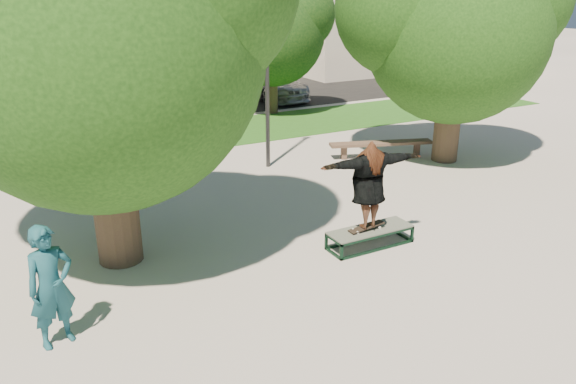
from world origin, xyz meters
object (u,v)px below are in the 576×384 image
bench (381,144)px  car_grey (101,101)px  car_dark (83,104)px  tree_right (453,20)px  grind_box (370,237)px  car_silver_a (13,101)px  lamppost (267,57)px  bystander (51,287)px  car_silver_b (269,82)px  tree_left (88,22)px

bench → car_grey: bearing=143.5°
car_dark → tree_right: bearing=-41.1°
tree_right → grind_box: tree_right is taller
car_silver_a → car_grey: car_silver_a is taller
car_dark → car_grey: (0.69, -0.07, 0.08)m
lamppost → bystander: (-6.64, -6.28, -2.21)m
grind_box → car_grey: 14.68m
bench → car_silver_b: car_silver_b is taller
car_grey → bystander: bearing=-93.0°
bystander → grind_box: bearing=-12.4°
tree_left → lamppost: bearing=36.4°
lamppost → car_dark: (-3.69, 8.73, -2.47)m
tree_right → bench: (-1.43, 1.09, -3.68)m
bystander → car_dark: bearing=62.0°
tree_right → bench: 4.10m
lamppost → car_silver_a: 11.80m
bystander → car_dark: (2.95, 15.01, -0.26)m
tree_left → bystander: tree_left is taller
lamppost → grind_box: (-0.60, -5.80, -2.96)m
tree_right → car_silver_b: size_ratio=1.26×
bystander → car_dark: 15.30m
car_silver_b → car_dark: bearing=-173.3°
lamppost → grind_box: bearing=-95.9°
lamppost → car_silver_b: size_ratio=1.19×
tree_left → car_dark: (1.60, 12.64, -3.74)m
lamppost → car_grey: 9.48m
car_dark → car_silver_b: car_silver_b is taller
tree_right → car_grey: (-7.92, 10.58, -3.33)m
grind_box → bystander: 6.11m
grind_box → bystander: (-6.04, -0.48, 0.75)m
lamppost → car_silver_a: (-6.07, 9.85, -2.32)m
bench → lamppost: bearing=-174.1°
tree_left → tree_right: tree_left is taller
car_silver_b → lamppost: bearing=-116.7°
bench → car_silver_a: (-9.55, 10.68, 0.42)m
grind_box → car_dark: 14.87m
lamppost → bench: lamppost is taller
tree_right → car_silver_b: (0.03, 11.60, -3.35)m
tree_left → car_grey: 13.29m
grind_box → bystander: bearing=-175.5°
tree_right → bystander: size_ratio=3.46×
bench → car_grey: car_grey is taller
tree_right → lamppost: bearing=158.7°
lamppost → car_silver_b: 11.14m
grind_box → car_silver_b: (5.55, 15.49, 0.56)m
tree_left → car_grey: bearing=79.7°
lamppost → bench: bearing=-13.3°
tree_left → car_grey: size_ratio=1.29×
tree_left → car_dark: size_ratio=1.72×
bystander → bench: 11.51m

